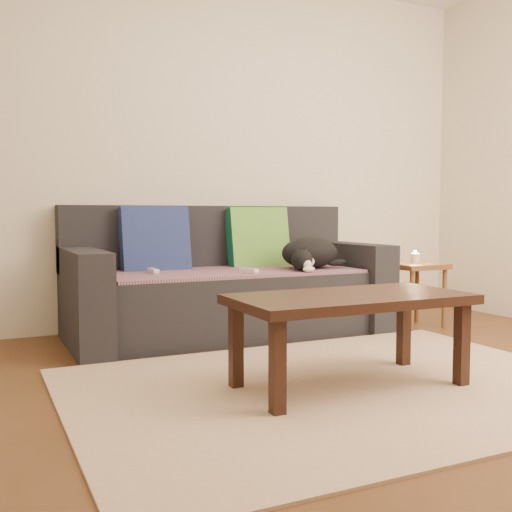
{
  "coord_description": "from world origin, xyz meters",
  "views": [
    {
      "loc": [
        -1.53,
        -2.16,
        0.81
      ],
      "look_at": [
        0.05,
        1.2,
        0.55
      ],
      "focal_mm": 42.0,
      "sensor_mm": 36.0,
      "label": 1
    }
  ],
  "objects_px": {
    "side_table": "(415,274)",
    "coffee_table": "(350,306)",
    "wii_remote_a": "(153,271)",
    "sofa": "(226,288)",
    "wii_remote_b": "(249,271)",
    "cat": "(309,254)"
  },
  "relations": [
    {
      "from": "side_table",
      "to": "coffee_table",
      "type": "height_order",
      "value": "side_table"
    },
    {
      "from": "wii_remote_a",
      "to": "coffee_table",
      "type": "distance_m",
      "value": 1.47
    },
    {
      "from": "sofa",
      "to": "wii_remote_b",
      "type": "bearing_deg",
      "value": -85.25
    },
    {
      "from": "wii_remote_a",
      "to": "sofa",
      "type": "bearing_deg",
      "value": -81.68
    },
    {
      "from": "cat",
      "to": "wii_remote_b",
      "type": "xyz_separation_m",
      "value": [
        -0.49,
        -0.09,
        -0.09
      ]
    },
    {
      "from": "sofa",
      "to": "side_table",
      "type": "xyz_separation_m",
      "value": [
        1.33,
        -0.34,
        0.07
      ]
    },
    {
      "from": "sofa",
      "to": "coffee_table",
      "type": "distance_m",
      "value": 1.44
    },
    {
      "from": "sofa",
      "to": "wii_remote_a",
      "type": "height_order",
      "value": "sofa"
    },
    {
      "from": "sofa",
      "to": "cat",
      "type": "height_order",
      "value": "sofa"
    },
    {
      "from": "sofa",
      "to": "cat",
      "type": "bearing_deg",
      "value": -23.29
    },
    {
      "from": "cat",
      "to": "side_table",
      "type": "distance_m",
      "value": 0.84
    },
    {
      "from": "cat",
      "to": "wii_remote_b",
      "type": "relative_size",
      "value": 3.28
    },
    {
      "from": "wii_remote_b",
      "to": "cat",
      "type": "bearing_deg",
      "value": -95.25
    },
    {
      "from": "cat",
      "to": "coffee_table",
      "type": "height_order",
      "value": "cat"
    },
    {
      "from": "wii_remote_a",
      "to": "wii_remote_b",
      "type": "relative_size",
      "value": 1.0
    },
    {
      "from": "wii_remote_a",
      "to": "cat",
      "type": "bearing_deg",
      "value": -98.36
    },
    {
      "from": "sofa",
      "to": "wii_remote_b",
      "type": "height_order",
      "value": "sofa"
    },
    {
      "from": "wii_remote_b",
      "to": "side_table",
      "type": "distance_m",
      "value": 1.31
    },
    {
      "from": "wii_remote_a",
      "to": "coffee_table",
      "type": "height_order",
      "value": "wii_remote_a"
    },
    {
      "from": "wii_remote_b",
      "to": "wii_remote_a",
      "type": "bearing_deg",
      "value": 51.37
    },
    {
      "from": "wii_remote_a",
      "to": "side_table",
      "type": "bearing_deg",
      "value": -98.55
    },
    {
      "from": "cat",
      "to": "coffee_table",
      "type": "xyz_separation_m",
      "value": [
        -0.49,
        -1.21,
        -0.16
      ]
    }
  ]
}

